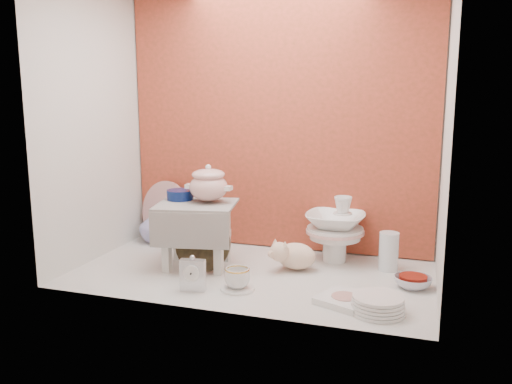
# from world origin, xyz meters

# --- Properties ---
(ground) EXTENTS (1.80, 1.80, 0.00)m
(ground) POSITION_xyz_m (0.00, 0.00, 0.00)
(ground) COLOR silver
(ground) RESTS_ON ground
(niche_shell) EXTENTS (1.86, 1.03, 1.53)m
(niche_shell) POSITION_xyz_m (0.00, 0.18, 0.93)
(niche_shell) COLOR #BF412F
(niche_shell) RESTS_ON ground
(step_stool) EXTENTS (0.46, 0.42, 0.34)m
(step_stool) POSITION_xyz_m (-0.31, 0.02, 0.17)
(step_stool) COLOR silver
(step_stool) RESTS_ON ground
(soup_tureen) EXTENTS (0.27, 0.27, 0.20)m
(soup_tureen) POSITION_xyz_m (-0.25, 0.06, 0.44)
(soup_tureen) COLOR white
(soup_tureen) RESTS_ON step_stool
(cobalt_bowl) EXTENTS (0.15, 0.15, 0.05)m
(cobalt_bowl) POSITION_xyz_m (-0.43, 0.08, 0.37)
(cobalt_bowl) COLOR #0B1B54
(cobalt_bowl) RESTS_ON step_stool
(floral_platter) EXTENTS (0.39, 0.19, 0.38)m
(floral_platter) POSITION_xyz_m (-0.69, 0.40, 0.19)
(floral_platter) COLOR silver
(floral_platter) RESTS_ON ground
(blue_white_vase) EXTENTS (0.27, 0.27, 0.22)m
(blue_white_vase) POSITION_xyz_m (-0.74, 0.37, 0.11)
(blue_white_vase) COLOR white
(blue_white_vase) RESTS_ON ground
(lacquer_tray) EXTENTS (0.31, 0.17, 0.27)m
(lacquer_tray) POSITION_xyz_m (-0.26, -0.02, 0.14)
(lacquer_tray) COLOR black
(lacquer_tray) RESTS_ON ground
(mantel_clock) EXTENTS (0.12, 0.06, 0.17)m
(mantel_clock) POSITION_xyz_m (-0.18, -0.32, 0.09)
(mantel_clock) COLOR silver
(mantel_clock) RESTS_ON ground
(plush_pig) EXTENTS (0.30, 0.25, 0.15)m
(plush_pig) POSITION_xyz_m (0.21, 0.12, 0.08)
(plush_pig) COLOR beige
(plush_pig) RESTS_ON ground
(teacup_saucer) EXTENTS (0.20, 0.20, 0.01)m
(teacup_saucer) POSITION_xyz_m (0.01, -0.24, 0.01)
(teacup_saucer) COLOR white
(teacup_saucer) RESTS_ON ground
(gold_rim_teacup) EXTENTS (0.15, 0.15, 0.10)m
(gold_rim_teacup) POSITION_xyz_m (0.01, -0.24, 0.06)
(gold_rim_teacup) COLOR white
(gold_rim_teacup) RESTS_ON teacup_saucer
(lattice_dish) EXTENTS (0.27, 0.27, 0.03)m
(lattice_dish) POSITION_xyz_m (0.51, -0.24, 0.01)
(lattice_dish) COLOR white
(lattice_dish) RESTS_ON ground
(dinner_plate_stack) EXTENTS (0.29, 0.29, 0.07)m
(dinner_plate_stack) POSITION_xyz_m (0.66, -0.31, 0.04)
(dinner_plate_stack) COLOR white
(dinner_plate_stack) RESTS_ON ground
(crystal_bowl) EXTENTS (0.19, 0.19, 0.05)m
(crystal_bowl) POSITION_xyz_m (0.79, 0.04, 0.03)
(crystal_bowl) COLOR silver
(crystal_bowl) RESTS_ON ground
(clear_glass_vase) EXTENTS (0.11, 0.11, 0.20)m
(clear_glass_vase) POSITION_xyz_m (0.66, 0.27, 0.10)
(clear_glass_vase) COLOR silver
(clear_glass_vase) RESTS_ON ground
(porcelain_tower) EXTENTS (0.33, 0.33, 0.37)m
(porcelain_tower) POSITION_xyz_m (0.37, 0.33, 0.18)
(porcelain_tower) COLOR white
(porcelain_tower) RESTS_ON ground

